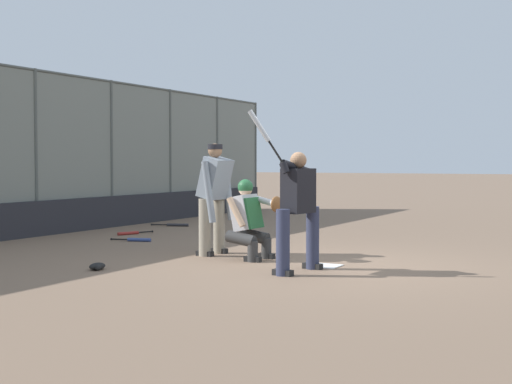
% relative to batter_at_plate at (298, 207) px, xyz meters
% --- Properties ---
extents(ground_plane, '(160.00, 160.00, 0.00)m').
position_rel_batter_at_plate_xyz_m(ground_plane, '(-0.68, 0.11, -0.89)').
color(ground_plane, '#7A604C').
extents(home_plate_marker, '(0.43, 0.43, 0.01)m').
position_rel_batter_at_plate_xyz_m(home_plate_marker, '(-0.68, 0.11, -0.88)').
color(home_plate_marker, white).
rests_on(home_plate_marker, ground_plane).
extents(batter_at_plate, '(0.96, 0.73, 2.18)m').
position_rel_batter_at_plate_xyz_m(batter_at_plate, '(0.00, 0.00, 0.00)').
color(batter_at_plate, '#2D334C').
rests_on(batter_at_plate, ground_plane).
extents(catcher_behind_plate, '(0.65, 0.76, 1.23)m').
position_rel_batter_at_plate_xyz_m(catcher_behind_plate, '(-0.81, -1.17, -0.25)').
color(catcher_behind_plate, '#333333').
rests_on(catcher_behind_plate, ground_plane).
extents(umpire_home, '(0.73, 0.45, 1.78)m').
position_rel_batter_at_plate_xyz_m(umpire_home, '(-1.01, -1.93, 0.08)').
color(umpire_home, gray).
rests_on(umpire_home, ground_plane).
extents(spare_bat_near_backstop, '(0.36, 0.85, 0.07)m').
position_rel_batter_at_plate_xyz_m(spare_bat_near_backstop, '(-4.88, -5.38, -0.85)').
color(spare_bat_near_backstop, black).
rests_on(spare_bat_near_backstop, ground_plane).
extents(spare_bat_by_padding, '(0.27, 0.78, 0.07)m').
position_rel_batter_at_plate_xyz_m(spare_bat_by_padding, '(-1.95, -4.23, -0.85)').
color(spare_bat_by_padding, black).
rests_on(spare_bat_by_padding, ground_plane).
extents(spare_bat_third_base_side, '(0.79, 0.35, 0.07)m').
position_rel_batter_at_plate_xyz_m(spare_bat_third_base_side, '(-2.91, -5.10, -0.85)').
color(spare_bat_third_base_side, black).
rests_on(spare_bat_third_base_side, ground_plane).
extents(fielding_glove_on_dirt, '(0.27, 0.21, 0.10)m').
position_rel_batter_at_plate_xyz_m(fielding_glove_on_dirt, '(1.11, -2.53, -0.84)').
color(fielding_glove_on_dirt, black).
rests_on(fielding_glove_on_dirt, ground_plane).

